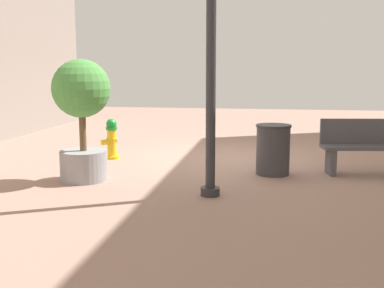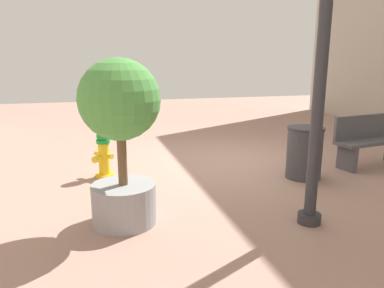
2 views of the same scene
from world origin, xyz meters
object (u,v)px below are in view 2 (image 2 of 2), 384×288
fire_hydrant (103,154)px  planter_tree (121,128)px  street_lamp (326,7)px  bench_near (371,140)px  trash_bin (304,153)px

fire_hydrant → planter_tree: size_ratio=0.41×
fire_hydrant → street_lamp: (-2.34, 2.51, 2.08)m
bench_near → street_lamp: 3.71m
bench_near → street_lamp: (2.50, 1.87, 2.00)m
bench_near → street_lamp: size_ratio=0.40×
trash_bin → street_lamp: bearing=60.1°
street_lamp → trash_bin: size_ratio=4.63×
fire_hydrant → trash_bin: trash_bin is taller
fire_hydrant → bench_near: size_ratio=0.50×
fire_hydrant → street_lamp: street_lamp is taller
fire_hydrant → bench_near: 4.88m
planter_tree → trash_bin: size_ratio=2.27×
planter_tree → trash_bin: planter_tree is taller
planter_tree → street_lamp: street_lamp is taller
street_lamp → trash_bin: bearing=-119.9°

